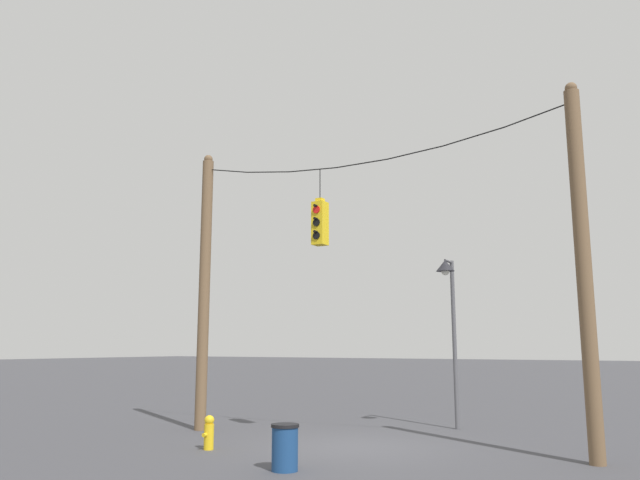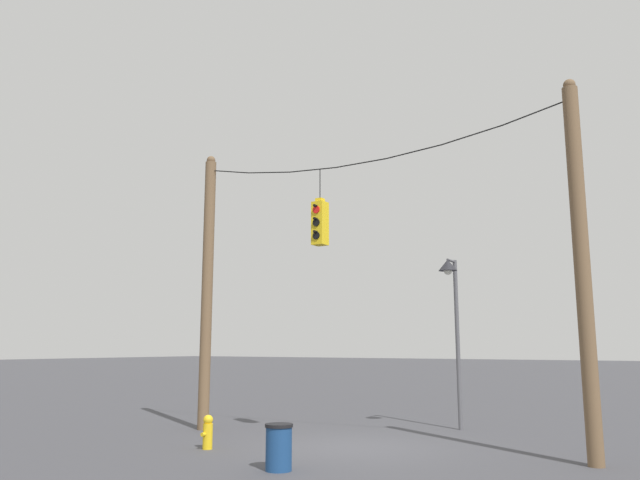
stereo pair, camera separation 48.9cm
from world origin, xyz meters
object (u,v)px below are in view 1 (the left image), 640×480
utility_pole_right (584,265)px  traffic_light_over_intersection (320,223)px  street_lamp (449,297)px  fire_hydrant (209,432)px  utility_pole_left (204,288)px  trash_bin (285,447)px

utility_pole_right → traffic_light_over_intersection: 6.48m
street_lamp → fire_hydrant: (-3.66, -5.94, -3.29)m
traffic_light_over_intersection → street_lamp: size_ratio=0.43×
utility_pole_left → trash_bin: utility_pole_left is taller
traffic_light_over_intersection → trash_bin: bearing=-69.2°
utility_pole_right → street_lamp: 5.39m
utility_pole_right → fire_hydrant: 8.87m
utility_pole_left → fire_hydrant: 4.94m
utility_pole_right → fire_hydrant: size_ratio=10.51×
utility_pole_left → fire_hydrant: bearing=-45.5°
utility_pole_right → trash_bin: utility_pole_right is taller
utility_pole_right → trash_bin: bearing=-144.0°
utility_pole_right → street_lamp: bearing=139.5°
utility_pole_right → traffic_light_over_intersection: utility_pole_right is taller
traffic_light_over_intersection → fire_hydrant: bearing=-120.8°
utility_pole_left → traffic_light_over_intersection: size_ratio=3.90×
utility_pole_left → traffic_light_over_intersection: 4.15m
utility_pole_right → fire_hydrant: (-7.75, -2.45, -3.56)m
street_lamp → trash_bin: bearing=-96.8°
street_lamp → utility_pole_left: bearing=-150.1°
utility_pole_right → traffic_light_over_intersection: bearing=-179.9°
utility_pole_left → utility_pole_right: same height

